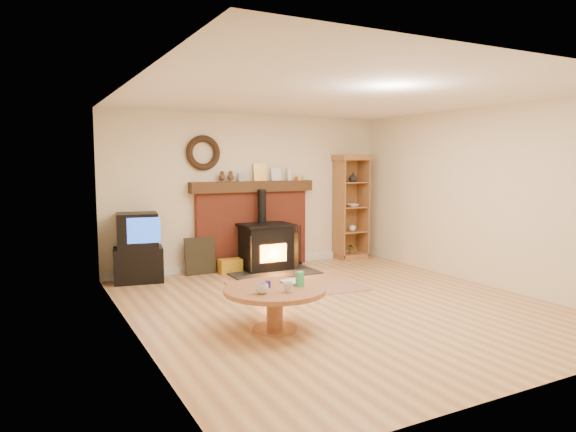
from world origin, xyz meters
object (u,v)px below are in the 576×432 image
wood_stove (267,248)px  tv_unit (138,249)px  coffee_table (275,296)px  curio_cabinet (350,207)px

wood_stove → tv_unit: wood_stove is taller
tv_unit → coffee_table: size_ratio=0.95×
wood_stove → coffee_table: size_ratio=1.28×
tv_unit → curio_cabinet: 3.94m
coffee_table → wood_stove: bearing=66.3°
curio_cabinet → tv_unit: bearing=-178.7°
coffee_table → tv_unit: bearing=105.5°
tv_unit → curio_cabinet: (3.91, 0.09, 0.47)m
wood_stove → tv_unit: 2.06m
wood_stove → tv_unit: bearing=174.7°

